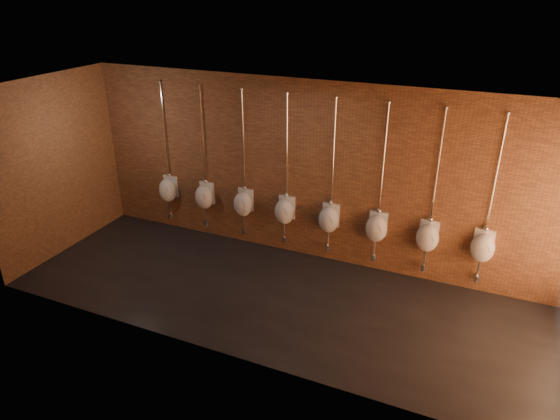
{
  "coord_description": "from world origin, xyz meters",
  "views": [
    {
      "loc": [
        2.76,
        -6.1,
        4.64
      ],
      "look_at": [
        -0.29,
        0.9,
        1.1
      ],
      "focal_mm": 32.0,
      "sensor_mm": 36.0,
      "label": 1
    }
  ],
  "objects_px": {
    "urinal_7": "(483,247)",
    "urinal_2": "(243,203)",
    "urinal_6": "(428,237)",
    "urinal_3": "(285,211)",
    "urinal_0": "(168,189)",
    "urinal_1": "(204,196)",
    "urinal_4": "(329,219)",
    "urinal_5": "(377,227)"
  },
  "relations": [
    {
      "from": "urinal_7",
      "to": "urinal_4",
      "type": "bearing_deg",
      "value": 180.0
    },
    {
      "from": "urinal_6",
      "to": "urinal_1",
      "type": "bearing_deg",
      "value": 180.0
    },
    {
      "from": "urinal_3",
      "to": "urinal_1",
      "type": "bearing_deg",
      "value": 180.0
    },
    {
      "from": "urinal_0",
      "to": "urinal_3",
      "type": "xyz_separation_m",
      "value": [
        2.51,
        0.0,
        0.0
      ]
    },
    {
      "from": "urinal_4",
      "to": "urinal_1",
      "type": "bearing_deg",
      "value": 180.0
    },
    {
      "from": "urinal_0",
      "to": "urinal_1",
      "type": "xyz_separation_m",
      "value": [
        0.84,
        0.0,
        0.0
      ]
    },
    {
      "from": "urinal_3",
      "to": "urinal_5",
      "type": "height_order",
      "value": "same"
    },
    {
      "from": "urinal_2",
      "to": "urinal_7",
      "type": "relative_size",
      "value": 1.0
    },
    {
      "from": "urinal_6",
      "to": "urinal_7",
      "type": "xyz_separation_m",
      "value": [
        0.84,
        0.0,
        0.0
      ]
    },
    {
      "from": "urinal_2",
      "to": "urinal_7",
      "type": "xyz_separation_m",
      "value": [
        4.18,
        0.0,
        0.0
      ]
    },
    {
      "from": "urinal_3",
      "to": "urinal_6",
      "type": "distance_m",
      "value": 2.51
    },
    {
      "from": "urinal_5",
      "to": "urinal_6",
      "type": "distance_m",
      "value": 0.84
    },
    {
      "from": "urinal_2",
      "to": "urinal_6",
      "type": "xyz_separation_m",
      "value": [
        3.34,
        0.0,
        0.0
      ]
    },
    {
      "from": "urinal_3",
      "to": "urinal_4",
      "type": "xyz_separation_m",
      "value": [
        0.84,
        0.0,
        0.0
      ]
    },
    {
      "from": "urinal_2",
      "to": "urinal_7",
      "type": "height_order",
      "value": "same"
    },
    {
      "from": "urinal_2",
      "to": "urinal_6",
      "type": "height_order",
      "value": "same"
    },
    {
      "from": "urinal_1",
      "to": "urinal_2",
      "type": "relative_size",
      "value": 1.0
    },
    {
      "from": "urinal_1",
      "to": "urinal_2",
      "type": "bearing_deg",
      "value": 0.0
    },
    {
      "from": "urinal_2",
      "to": "urinal_5",
      "type": "relative_size",
      "value": 1.0
    },
    {
      "from": "urinal_6",
      "to": "urinal_0",
      "type": "bearing_deg",
      "value": 180.0
    },
    {
      "from": "urinal_1",
      "to": "urinal_7",
      "type": "xyz_separation_m",
      "value": [
        5.01,
        0.0,
        0.0
      ]
    },
    {
      "from": "urinal_5",
      "to": "urinal_2",
      "type": "bearing_deg",
      "value": 180.0
    },
    {
      "from": "urinal_6",
      "to": "urinal_7",
      "type": "distance_m",
      "value": 0.84
    },
    {
      "from": "urinal_3",
      "to": "urinal_7",
      "type": "bearing_deg",
      "value": 0.0
    },
    {
      "from": "urinal_0",
      "to": "urinal_4",
      "type": "xyz_separation_m",
      "value": [
        3.34,
        0.0,
        0.0
      ]
    },
    {
      "from": "urinal_4",
      "to": "urinal_7",
      "type": "xyz_separation_m",
      "value": [
        2.51,
        0.0,
        0.0
      ]
    },
    {
      "from": "urinal_7",
      "to": "urinal_6",
      "type": "bearing_deg",
      "value": 180.0
    },
    {
      "from": "urinal_0",
      "to": "urinal_4",
      "type": "height_order",
      "value": "same"
    },
    {
      "from": "urinal_5",
      "to": "urinal_7",
      "type": "bearing_deg",
      "value": 0.0
    },
    {
      "from": "urinal_1",
      "to": "urinal_7",
      "type": "height_order",
      "value": "same"
    },
    {
      "from": "urinal_7",
      "to": "urinal_2",
      "type": "bearing_deg",
      "value": 180.0
    },
    {
      "from": "urinal_1",
      "to": "urinal_4",
      "type": "bearing_deg",
      "value": 0.0
    },
    {
      "from": "urinal_3",
      "to": "urinal_2",
      "type": "bearing_deg",
      "value": 180.0
    },
    {
      "from": "urinal_1",
      "to": "urinal_3",
      "type": "xyz_separation_m",
      "value": [
        1.67,
        0.0,
        0.0
      ]
    },
    {
      "from": "urinal_4",
      "to": "urinal_6",
      "type": "bearing_deg",
      "value": 0.0
    },
    {
      "from": "urinal_3",
      "to": "urinal_7",
      "type": "relative_size",
      "value": 1.0
    },
    {
      "from": "urinal_0",
      "to": "urinal_5",
      "type": "height_order",
      "value": "same"
    },
    {
      "from": "urinal_1",
      "to": "urinal_2",
      "type": "height_order",
      "value": "same"
    },
    {
      "from": "urinal_0",
      "to": "urinal_5",
      "type": "relative_size",
      "value": 1.0
    },
    {
      "from": "urinal_2",
      "to": "urinal_3",
      "type": "height_order",
      "value": "same"
    },
    {
      "from": "urinal_3",
      "to": "urinal_6",
      "type": "relative_size",
      "value": 1.0
    },
    {
      "from": "urinal_3",
      "to": "urinal_5",
      "type": "relative_size",
      "value": 1.0
    }
  ]
}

